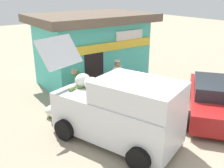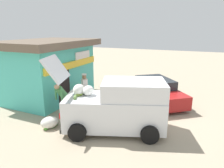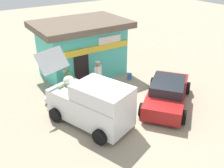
# 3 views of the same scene
# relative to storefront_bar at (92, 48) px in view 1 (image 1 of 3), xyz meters

# --- Properties ---
(ground_plane) EXTENTS (60.00, 60.00, 0.00)m
(ground_plane) POSITION_rel_storefront_bar_xyz_m (-0.27, -5.51, -1.75)
(ground_plane) COLOR tan
(storefront_bar) EXTENTS (5.56, 3.93, 3.36)m
(storefront_bar) POSITION_rel_storefront_bar_xyz_m (0.00, 0.00, 0.00)
(storefront_bar) COLOR #4CC6B7
(storefront_bar) RESTS_ON ground_plane
(delivery_van) EXTENTS (3.11, 4.78, 2.97)m
(delivery_van) POSITION_rel_storefront_bar_xyz_m (-2.19, -5.10, -0.73)
(delivery_van) COLOR silver
(delivery_van) RESTS_ON ground_plane
(parked_sedan) EXTENTS (4.52, 4.08, 1.31)m
(parked_sedan) POSITION_rel_storefront_bar_xyz_m (1.80, -5.75, -1.13)
(parked_sedan) COLOR maroon
(parked_sedan) RESTS_ON ground_plane
(vendor_standing) EXTENTS (0.55, 0.43, 1.71)m
(vendor_standing) POSITION_rel_storefront_bar_xyz_m (-0.30, -2.46, -0.77)
(vendor_standing) COLOR #726047
(vendor_standing) RESTS_ON ground_plane
(customer_bending) EXTENTS (0.71, 0.62, 1.57)m
(customer_bending) POSITION_rel_storefront_bar_xyz_m (-1.86, -2.19, -0.81)
(customer_bending) COLOR navy
(customer_bending) RESTS_ON ground_plane
(unloaded_banana_pile) EXTENTS (0.91, 0.85, 0.48)m
(unloaded_banana_pile) POSITION_rel_storefront_bar_xyz_m (-3.14, -2.44, -1.52)
(unloaded_banana_pile) COLOR silver
(unloaded_banana_pile) RESTS_ON ground_plane
(paint_bucket) EXTENTS (0.27, 0.27, 0.39)m
(paint_bucket) POSITION_rel_storefront_bar_xyz_m (1.96, -2.41, -1.56)
(paint_bucket) COLOR blue
(paint_bucket) RESTS_ON ground_plane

